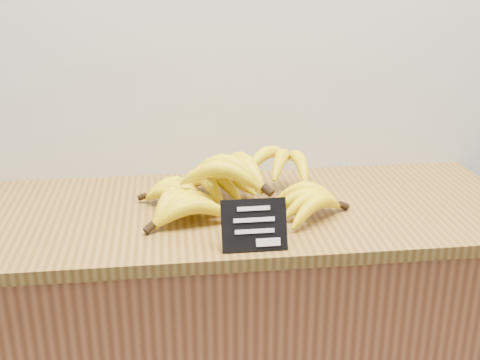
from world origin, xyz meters
The scene contains 3 objects.
counter_top centered at (0.18, 2.75, 0.92)m, with size 1.39×0.54×0.03m, color olive.
chalkboard_sign centered at (0.19, 2.53, 0.98)m, with size 0.14×0.01×0.11m, color black.
banana_pile centered at (0.17, 2.75, 0.98)m, with size 0.51×0.39×0.13m.
Camera 1 is at (0.03, 1.40, 1.53)m, focal length 45.00 mm.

